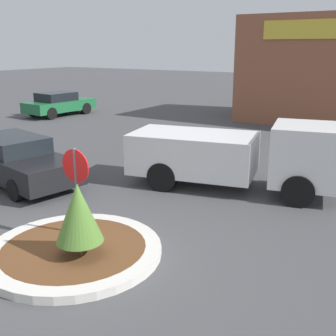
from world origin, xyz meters
name	(u,v)px	position (x,y,z in m)	size (l,w,h in m)	color
ground_plane	(74,255)	(0.00, 0.00, 0.00)	(120.00, 120.00, 0.00)	#474749
traffic_island	(74,251)	(0.00, 0.00, 0.08)	(3.51, 3.51, 0.17)	beige
stop_sign	(76,178)	(-0.36, 0.54, 1.41)	(0.71, 0.07, 2.04)	#4C4C51
island_shrub	(79,213)	(0.35, -0.16, 1.03)	(0.90, 0.90, 1.43)	brown
utility_truck	(238,154)	(1.12, 5.55, 1.04)	(6.34, 3.25, 2.00)	white
parked_sedan_green	(59,104)	(-13.55, 12.63, 0.72)	(2.25, 4.39, 1.40)	#1E6638
parked_sedan_black	(15,160)	(-4.88, 2.52, 0.72)	(5.02, 2.67, 1.42)	black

